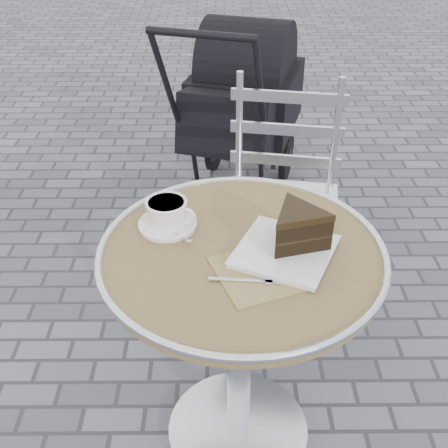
{
  "coord_description": "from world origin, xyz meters",
  "views": [
    {
      "loc": [
        -0.05,
        -1.1,
        1.57
      ],
      "look_at": [
        -0.04,
        0.04,
        0.78
      ],
      "focal_mm": 45.0,
      "sensor_mm": 36.0,
      "label": 1
    }
  ],
  "objects_px": {
    "baby_stroller": "(240,113)",
    "cafe_table": "(241,300)",
    "cappuccino_set": "(168,216)",
    "cake_plate_set": "(294,234)",
    "bistro_chair": "(283,175)"
  },
  "relations": [
    {
      "from": "cappuccino_set",
      "to": "bistro_chair",
      "type": "bearing_deg",
      "value": 76.06
    },
    {
      "from": "cake_plate_set",
      "to": "bistro_chair",
      "type": "height_order",
      "value": "bistro_chair"
    },
    {
      "from": "cafe_table",
      "to": "bistro_chair",
      "type": "bearing_deg",
      "value": 75.39
    },
    {
      "from": "cake_plate_set",
      "to": "bistro_chair",
      "type": "xyz_separation_m",
      "value": [
        0.05,
        0.68,
        -0.22
      ]
    },
    {
      "from": "cappuccino_set",
      "to": "cafe_table",
      "type": "bearing_deg",
      "value": -10.2
    },
    {
      "from": "cafe_table",
      "to": "cappuccino_set",
      "type": "height_order",
      "value": "cappuccino_set"
    },
    {
      "from": "baby_stroller",
      "to": "cappuccino_set",
      "type": "bearing_deg",
      "value": -83.42
    },
    {
      "from": "cappuccino_set",
      "to": "baby_stroller",
      "type": "relative_size",
      "value": 0.16
    },
    {
      "from": "cappuccino_set",
      "to": "bistro_chair",
      "type": "height_order",
      "value": "bistro_chair"
    },
    {
      "from": "baby_stroller",
      "to": "cafe_table",
      "type": "bearing_deg",
      "value": -75.47
    },
    {
      "from": "cafe_table",
      "to": "bistro_chair",
      "type": "height_order",
      "value": "bistro_chair"
    },
    {
      "from": "cappuccino_set",
      "to": "bistro_chair",
      "type": "relative_size",
      "value": 0.18
    },
    {
      "from": "cake_plate_set",
      "to": "baby_stroller",
      "type": "height_order",
      "value": "baby_stroller"
    },
    {
      "from": "cafe_table",
      "to": "cake_plate_set",
      "type": "xyz_separation_m",
      "value": [
        0.12,
        -0.01,
        0.22
      ]
    },
    {
      "from": "baby_stroller",
      "to": "cake_plate_set",
      "type": "bearing_deg",
      "value": -70.65
    }
  ]
}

